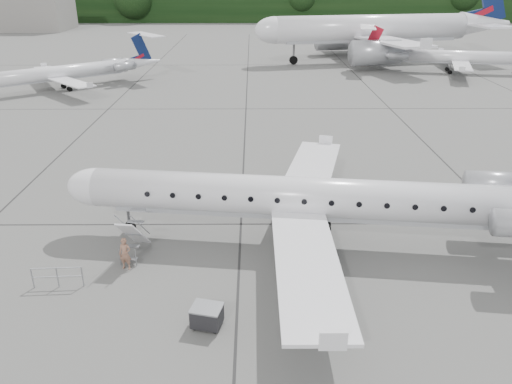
{
  "coord_description": "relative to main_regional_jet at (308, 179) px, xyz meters",
  "views": [
    {
      "loc": [
        -4.71,
        -19.7,
        13.04
      ],
      "look_at": [
        -4.53,
        4.65,
        2.3
      ],
      "focal_mm": 35.0,
      "sensor_mm": 36.0,
      "label": 1
    }
  ],
  "objects": [
    {
      "name": "ground",
      "position": [
        1.92,
        -3.23,
        -3.64
      ],
      "size": [
        320.0,
        320.0,
        0.0
      ],
      "primitive_type": "plane",
      "color": "#5C5C59",
      "rests_on": "ground"
    },
    {
      "name": "treeline",
      "position": [
        1.92,
        126.77,
        0.36
      ],
      "size": [
        260.0,
        4.0,
        8.0
      ],
      "primitive_type": "cube",
      "color": "black",
      "rests_on": "ground"
    },
    {
      "name": "main_regional_jet",
      "position": [
        0.0,
        0.0,
        0.0
      ],
      "size": [
        30.73,
        23.81,
        7.29
      ],
      "primitive_type": null,
      "rotation": [
        0.0,
        0.0,
        -0.12
      ],
      "color": "white",
      "rests_on": "ground"
    },
    {
      "name": "airstair",
      "position": [
        -8.69,
        -1.14,
        -2.5
      ],
      "size": [
        1.13,
        2.38,
        2.28
      ],
      "primitive_type": null,
      "rotation": [
        0.0,
        0.0,
        -0.12
      ],
      "color": "white",
      "rests_on": "ground"
    },
    {
      "name": "passenger",
      "position": [
        -8.85,
        -2.43,
        -2.83
      ],
      "size": [
        0.65,
        0.48,
        1.62
      ],
      "primitive_type": "imported",
      "rotation": [
        0.0,
        0.0,
        -0.16
      ],
      "color": "#90634E",
      "rests_on": "ground"
    },
    {
      "name": "safety_railing",
      "position": [
        -11.56,
        -3.96,
        -3.14
      ],
      "size": [
        2.2,
        0.2,
        1.0
      ],
      "primitive_type": null,
      "rotation": [
        0.0,
        0.0,
        0.06
      ],
      "color": "gray",
      "rests_on": "ground"
    },
    {
      "name": "baggage_cart",
      "position": [
        -4.62,
        -6.75,
        -3.14
      ],
      "size": [
        1.34,
        1.18,
        1.0
      ],
      "primitive_type": null,
      "rotation": [
        0.0,
        0.0,
        -0.24
      ],
      "color": "black",
      "rests_on": "ground"
    },
    {
      "name": "bg_narrowbody",
      "position": [
        15.8,
        58.24,
        3.44
      ],
      "size": [
        44.31,
        35.65,
        14.17
      ],
      "primitive_type": null,
      "rotation": [
        0.0,
        0.0,
        0.2
      ],
      "color": "white",
      "rests_on": "ground"
    },
    {
      "name": "bg_regional_left",
      "position": [
        -25.98,
        37.14,
        -0.72
      ],
      "size": [
        27.45,
        26.31,
        5.85
      ],
      "primitive_type": null,
      "rotation": [
        0.0,
        0.0,
        0.65
      ],
      "color": "white",
      "rests_on": "ground"
    },
    {
      "name": "bg_regional_right",
      "position": [
        25.93,
        48.39,
        -0.56
      ],
      "size": [
        26.25,
        21.0,
        6.17
      ],
      "primitive_type": null,
      "rotation": [
        0.0,
        0.0,
        2.96
      ],
      "color": "white",
      "rests_on": "ground"
    }
  ]
}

